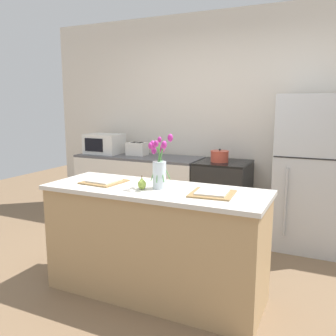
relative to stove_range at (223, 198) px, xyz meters
name	(u,v)px	position (x,y,z in m)	size (l,w,h in m)	color
ground_plane	(155,292)	(-0.10, -1.60, -0.44)	(10.00, 10.00, 0.00)	brown
back_wall	(226,121)	(-0.10, 0.40, 0.91)	(5.20, 0.08, 2.70)	silver
kitchen_island	(155,241)	(-0.10, -1.60, 0.01)	(1.80, 0.66, 0.90)	tan
back_counter	(139,188)	(-1.16, 0.00, 0.00)	(1.68, 0.60, 0.89)	silver
stove_range	(223,198)	(0.00, 0.00, 0.00)	(0.60, 0.61, 0.89)	black
refrigerator	(309,173)	(0.95, 0.00, 0.39)	(0.68, 0.67, 1.66)	#B7BABC
flower_vase	(159,168)	(-0.06, -1.60, 0.63)	(0.17, 0.17, 0.43)	silver
pear_figurine	(142,184)	(-0.17, -1.68, 0.50)	(0.07, 0.07, 0.11)	#9EBC47
plate_setting_left	(104,181)	(-0.58, -1.61, 0.47)	(0.34, 0.34, 0.02)	olive
plate_setting_right	(212,193)	(0.38, -1.61, 0.47)	(0.34, 0.34, 0.02)	olive
toaster	(137,149)	(-1.21, 0.04, 0.53)	(0.28, 0.18, 0.17)	silver
cooking_pot	(220,156)	(-0.04, -0.03, 0.51)	(0.22, 0.22, 0.16)	#CC4C38
microwave	(104,144)	(-1.70, 0.00, 0.58)	(0.48, 0.37, 0.27)	white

